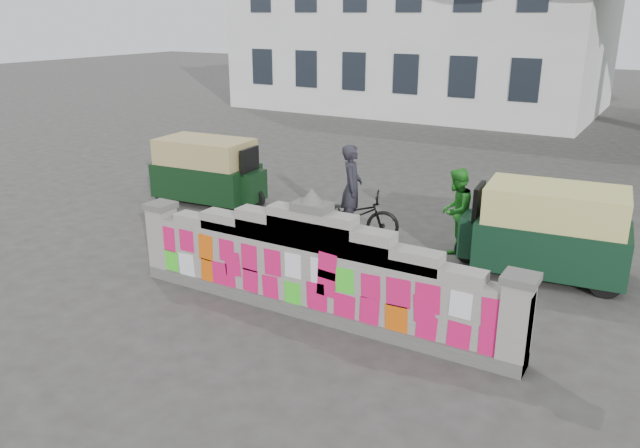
{
  "coord_description": "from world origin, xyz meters",
  "views": [
    {
      "loc": [
        4.47,
        -7.35,
        4.4
      ],
      "look_at": [
        -0.45,
        1.0,
        1.1
      ],
      "focal_mm": 35.0,
      "sensor_mm": 36.0,
      "label": 1
    }
  ],
  "objects_px": {
    "rickshaw_right": "(548,230)",
    "pedestrian": "(456,211)",
    "cyclist_rider": "(352,199)",
    "rickshaw_left": "(209,170)",
    "cyclist_bike": "(351,216)"
  },
  "relations": [
    {
      "from": "pedestrian",
      "to": "rickshaw_right",
      "type": "bearing_deg",
      "value": 81.02
    },
    {
      "from": "cyclist_rider",
      "to": "pedestrian",
      "type": "distance_m",
      "value": 2.06
    },
    {
      "from": "cyclist_rider",
      "to": "rickshaw_right",
      "type": "distance_m",
      "value": 3.76
    },
    {
      "from": "rickshaw_left",
      "to": "rickshaw_right",
      "type": "bearing_deg",
      "value": -7.91
    },
    {
      "from": "cyclist_rider",
      "to": "pedestrian",
      "type": "height_order",
      "value": "cyclist_rider"
    },
    {
      "from": "cyclist_rider",
      "to": "pedestrian",
      "type": "xyz_separation_m",
      "value": [
        2.0,
        0.45,
        -0.04
      ]
    },
    {
      "from": "cyclist_bike",
      "to": "cyclist_rider",
      "type": "distance_m",
      "value": 0.35
    },
    {
      "from": "rickshaw_right",
      "to": "rickshaw_left",
      "type": "bearing_deg",
      "value": -9.13
    },
    {
      "from": "pedestrian",
      "to": "cyclist_rider",
      "type": "bearing_deg",
      "value": -76.54
    },
    {
      "from": "rickshaw_right",
      "to": "pedestrian",
      "type": "bearing_deg",
      "value": -15.56
    },
    {
      "from": "cyclist_bike",
      "to": "rickshaw_right",
      "type": "height_order",
      "value": "rickshaw_right"
    },
    {
      "from": "cyclist_bike",
      "to": "pedestrian",
      "type": "bearing_deg",
      "value": -98.91
    },
    {
      "from": "pedestrian",
      "to": "rickshaw_right",
      "type": "height_order",
      "value": "pedestrian"
    },
    {
      "from": "cyclist_bike",
      "to": "pedestrian",
      "type": "distance_m",
      "value": 2.08
    },
    {
      "from": "cyclist_rider",
      "to": "rickshaw_left",
      "type": "relative_size",
      "value": 0.6
    }
  ]
}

